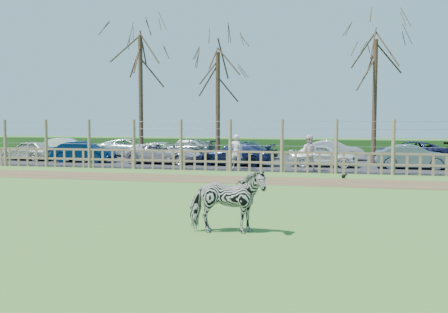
% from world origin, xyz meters
% --- Properties ---
extents(ground, '(120.00, 120.00, 0.00)m').
position_xyz_m(ground, '(0.00, 0.00, 0.00)').
color(ground, '#5E8842').
rests_on(ground, ground).
extents(dirt_strip, '(34.00, 2.80, 0.01)m').
position_xyz_m(dirt_strip, '(0.00, 4.50, 0.01)').
color(dirt_strip, brown).
rests_on(dirt_strip, ground).
extents(asphalt, '(44.00, 13.00, 0.04)m').
position_xyz_m(asphalt, '(0.00, 14.50, 0.02)').
color(asphalt, '#232326').
rests_on(asphalt, ground).
extents(hedge, '(46.00, 2.00, 1.10)m').
position_xyz_m(hedge, '(0.00, 21.50, 0.55)').
color(hedge, '#1E4716').
rests_on(hedge, ground).
extents(fence, '(30.16, 0.16, 2.50)m').
position_xyz_m(fence, '(0.00, 8.00, 0.80)').
color(fence, brown).
rests_on(fence, ground).
extents(tree_left, '(4.80, 4.80, 7.88)m').
position_xyz_m(tree_left, '(-6.50, 12.50, 5.62)').
color(tree_left, '#3D2B1E').
rests_on(tree_left, ground).
extents(tree_mid, '(4.80, 4.80, 6.83)m').
position_xyz_m(tree_mid, '(-2.00, 13.50, 4.87)').
color(tree_mid, '#3D2B1E').
rests_on(tree_mid, ground).
extents(tree_right, '(4.80, 4.80, 7.35)m').
position_xyz_m(tree_right, '(7.00, 14.00, 5.24)').
color(tree_right, '#3D2B1E').
rests_on(tree_right, ground).
extents(zebra, '(1.76, 1.04, 1.39)m').
position_xyz_m(zebra, '(2.90, -5.20, 0.70)').
color(zebra, gray).
rests_on(zebra, ground).
extents(visitor_a, '(0.64, 0.43, 1.72)m').
position_xyz_m(visitor_a, '(0.14, 8.78, 0.90)').
color(visitor_a, silver).
rests_on(visitor_a, asphalt).
extents(visitor_b, '(0.86, 0.68, 1.72)m').
position_xyz_m(visitor_b, '(3.71, 8.51, 0.90)').
color(visitor_b, silver).
rests_on(visitor_b, asphalt).
extents(crow, '(0.24, 0.18, 0.20)m').
position_xyz_m(crow, '(5.35, 6.13, 0.10)').
color(crow, black).
rests_on(crow, ground).
extents(car_0, '(3.64, 1.74, 1.20)m').
position_xyz_m(car_0, '(-13.35, 11.32, 0.64)').
color(car_0, beige).
rests_on(car_0, asphalt).
extents(car_1, '(3.70, 1.44, 1.20)m').
position_xyz_m(car_1, '(-9.41, 10.84, 0.64)').
color(car_1, '#071D43').
rests_on(car_1, asphalt).
extents(car_2, '(4.42, 2.21, 1.20)m').
position_xyz_m(car_2, '(-4.46, 10.98, 0.64)').
color(car_2, '#BBAFBF').
rests_on(car_2, asphalt).
extents(car_3, '(4.28, 2.07, 1.20)m').
position_xyz_m(car_3, '(-0.34, 10.74, 0.64)').
color(car_3, '#161F44').
rests_on(car_3, asphalt).
extents(car_4, '(3.65, 1.77, 1.20)m').
position_xyz_m(car_4, '(4.30, 11.00, 0.64)').
color(car_4, silver).
rests_on(car_4, asphalt).
extents(car_5, '(3.67, 1.35, 1.20)m').
position_xyz_m(car_5, '(8.72, 10.92, 0.64)').
color(car_5, slate).
rests_on(car_5, asphalt).
extents(car_7, '(3.72, 1.52, 1.20)m').
position_xyz_m(car_7, '(-13.57, 15.88, 0.64)').
color(car_7, white).
rests_on(car_7, asphalt).
extents(car_8, '(4.40, 2.18, 1.20)m').
position_xyz_m(car_8, '(-8.86, 16.02, 0.64)').
color(car_8, silver).
rests_on(car_8, asphalt).
extents(car_9, '(4.23, 1.92, 1.20)m').
position_xyz_m(car_9, '(-4.87, 15.86, 0.64)').
color(car_9, slate).
rests_on(car_9, asphalt).
extents(car_10, '(3.67, 1.83, 1.20)m').
position_xyz_m(car_10, '(-0.44, 15.93, 0.64)').
color(car_10, '#16442D').
rests_on(car_10, asphalt).
extents(car_11, '(3.72, 1.50, 1.20)m').
position_xyz_m(car_11, '(4.75, 15.80, 0.64)').
color(car_11, silver).
rests_on(car_11, asphalt).
extents(car_12, '(4.35, 2.07, 1.20)m').
position_xyz_m(car_12, '(9.07, 15.64, 0.64)').
color(car_12, '#1B1C3F').
rests_on(car_12, asphalt).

